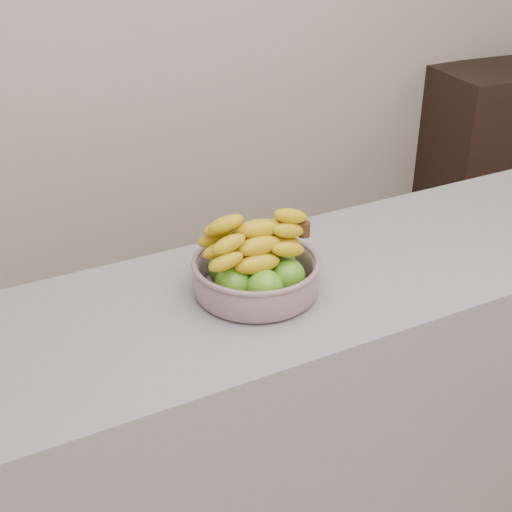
{
  "coord_description": "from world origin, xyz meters",
  "views": [
    {
      "loc": [
        -0.91,
        -0.65,
        1.82
      ],
      "look_at": [
        -0.22,
        0.67,
        1.0
      ],
      "focal_mm": 50.0,
      "sensor_mm": 36.0,
      "label": 1
    }
  ],
  "objects": [
    {
      "name": "cabinet",
      "position": [
        1.65,
        1.78,
        0.49
      ],
      "size": [
        0.59,
        0.49,
        0.98
      ],
      "primitive_type": "cube",
      "rotation": [
        0.0,
        0.0,
        -0.12
      ],
      "color": "black",
      "rests_on": "ground"
    },
    {
      "name": "counter",
      "position": [
        0.0,
        0.67,
        0.45
      ],
      "size": [
        2.0,
        0.6,
        0.9
      ],
      "primitive_type": "cube",
      "color": "gray",
      "rests_on": "ground"
    },
    {
      "name": "fruit_bowl",
      "position": [
        -0.22,
        0.67,
        0.96
      ],
      "size": [
        0.31,
        0.31,
        0.19
      ],
      "rotation": [
        0.0,
        0.0,
        -0.21
      ],
      "color": "#919EAF",
      "rests_on": "counter"
    }
  ]
}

